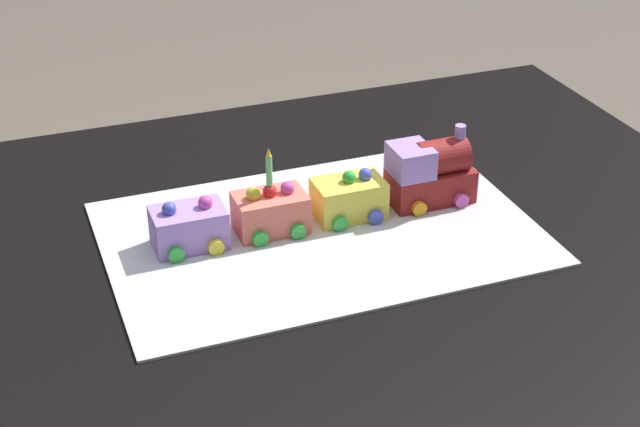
{
  "coord_description": "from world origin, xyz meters",
  "views": [
    {
      "loc": [
        0.35,
        1.08,
        1.44
      ],
      "look_at": [
        -0.06,
        -0.02,
        0.77
      ],
      "focal_mm": 54.32,
      "sensor_mm": 36.0,
      "label": 1
    }
  ],
  "objects_px": {
    "dining_table": "(284,315)",
    "cake_car_tanker_lavender": "(189,227)",
    "cake_car_hopper_coral": "(271,212)",
    "birthday_candle": "(270,167)",
    "cake_car_caboose_lemon": "(349,198)",
    "cake_locomotive": "(430,172)"
  },
  "relations": [
    {
      "from": "dining_table",
      "to": "cake_car_tanker_lavender",
      "type": "distance_m",
      "value": 0.19
    },
    {
      "from": "cake_car_hopper_coral",
      "to": "birthday_candle",
      "type": "distance_m",
      "value": 0.07
    },
    {
      "from": "cake_car_caboose_lemon",
      "to": "cake_car_hopper_coral",
      "type": "bearing_deg",
      "value": 0.0
    },
    {
      "from": "cake_locomotive",
      "to": "dining_table",
      "type": "bearing_deg",
      "value": 12.21
    },
    {
      "from": "birthday_candle",
      "to": "cake_car_caboose_lemon",
      "type": "bearing_deg",
      "value": -180.0
    },
    {
      "from": "dining_table",
      "to": "cake_car_caboose_lemon",
      "type": "relative_size",
      "value": 14.0
    },
    {
      "from": "cake_car_hopper_coral",
      "to": "dining_table",
      "type": "bearing_deg",
      "value": 89.0
    },
    {
      "from": "cake_locomotive",
      "to": "birthday_candle",
      "type": "bearing_deg",
      "value": 0.0
    },
    {
      "from": "cake_car_tanker_lavender",
      "to": "birthday_candle",
      "type": "relative_size",
      "value": 1.75
    },
    {
      "from": "cake_car_tanker_lavender",
      "to": "cake_car_caboose_lemon",
      "type": "bearing_deg",
      "value": 180.0
    },
    {
      "from": "cake_car_hopper_coral",
      "to": "cake_car_tanker_lavender",
      "type": "xyz_separation_m",
      "value": [
        0.12,
        0.0,
        -0.0
      ]
    },
    {
      "from": "dining_table",
      "to": "cake_car_tanker_lavender",
      "type": "relative_size",
      "value": 14.0
    },
    {
      "from": "dining_table",
      "to": "birthday_candle",
      "type": "bearing_deg",
      "value": -91.82
    },
    {
      "from": "cake_locomotive",
      "to": "cake_car_tanker_lavender",
      "type": "bearing_deg",
      "value": -0.0
    },
    {
      "from": "cake_locomotive",
      "to": "cake_car_hopper_coral",
      "type": "distance_m",
      "value": 0.25
    },
    {
      "from": "cake_locomotive",
      "to": "cake_car_tanker_lavender",
      "type": "height_order",
      "value": "cake_locomotive"
    },
    {
      "from": "cake_car_caboose_lemon",
      "to": "cake_car_tanker_lavender",
      "type": "height_order",
      "value": "same"
    },
    {
      "from": "cake_car_caboose_lemon",
      "to": "birthday_candle",
      "type": "xyz_separation_m",
      "value": [
        0.12,
        0.0,
        0.07
      ]
    },
    {
      "from": "cake_car_hopper_coral",
      "to": "birthday_candle",
      "type": "xyz_separation_m",
      "value": [
        -0.0,
        0.0,
        0.07
      ]
    },
    {
      "from": "cake_car_caboose_lemon",
      "to": "cake_car_hopper_coral",
      "type": "xyz_separation_m",
      "value": [
        0.12,
        0.0,
        0.0
      ]
    },
    {
      "from": "cake_car_hopper_coral",
      "to": "cake_car_tanker_lavender",
      "type": "height_order",
      "value": "same"
    },
    {
      "from": "dining_table",
      "to": "cake_locomotive",
      "type": "distance_m",
      "value": 0.3
    }
  ]
}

